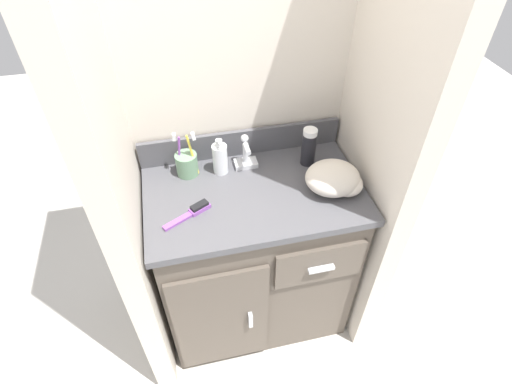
% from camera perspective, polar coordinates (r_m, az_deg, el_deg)
% --- Properties ---
extents(ground_plane, '(6.00, 6.00, 0.00)m').
position_cam_1_polar(ground_plane, '(2.13, -0.15, -16.29)').
color(ground_plane, beige).
extents(wall_back, '(0.99, 0.08, 2.20)m').
position_cam_1_polar(wall_back, '(1.55, -2.73, 14.96)').
color(wall_back, beige).
rests_on(wall_back, ground_plane).
extents(wall_left, '(0.08, 0.57, 2.20)m').
position_cam_1_polar(wall_left, '(1.30, -20.36, 5.88)').
color(wall_left, beige).
rests_on(wall_left, ground_plane).
extents(wall_right, '(0.08, 0.57, 2.20)m').
position_cam_1_polar(wall_right, '(1.46, 17.88, 10.82)').
color(wall_right, beige).
rests_on(wall_right, ground_plane).
extents(vanity, '(0.81, 0.51, 0.82)m').
position_cam_1_polar(vanity, '(1.77, -0.21, -9.36)').
color(vanity, brown).
rests_on(vanity, ground_plane).
extents(backsplash, '(0.81, 0.02, 0.11)m').
position_cam_1_polar(backsplash, '(1.62, -2.08, 7.10)').
color(backsplash, '#4C4C51').
rests_on(backsplash, vanity).
extents(sink_faucet, '(0.09, 0.09, 0.14)m').
position_cam_1_polar(sink_faucet, '(1.56, -1.48, 5.16)').
color(sink_faucet, silver).
rests_on(sink_faucet, vanity).
extents(toothbrush_cup, '(0.09, 0.08, 0.19)m').
position_cam_1_polar(toothbrush_cup, '(1.55, -9.86, 4.03)').
color(toothbrush_cup, gray).
rests_on(toothbrush_cup, vanity).
extents(soap_dispenser, '(0.06, 0.06, 0.16)m').
position_cam_1_polar(soap_dispenser, '(1.53, -5.16, 4.82)').
color(soap_dispenser, white).
rests_on(soap_dispenser, vanity).
extents(shaving_cream_can, '(0.06, 0.06, 0.16)m').
position_cam_1_polar(shaving_cream_can, '(1.57, 7.55, 6.41)').
color(shaving_cream_can, black).
rests_on(shaving_cream_can, vanity).
extents(hairbrush, '(0.18, 0.11, 0.03)m').
position_cam_1_polar(hairbrush, '(1.41, -8.96, -2.76)').
color(hairbrush, purple).
rests_on(hairbrush, vanity).
extents(hand_towel, '(0.21, 0.18, 0.10)m').
position_cam_1_polar(hand_towel, '(1.49, 11.31, 1.84)').
color(hand_towel, beige).
rests_on(hand_towel, vanity).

